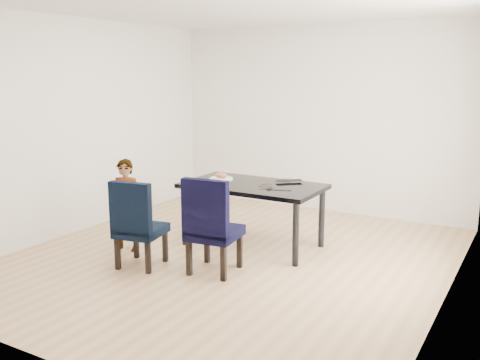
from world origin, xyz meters
The scene contains 14 objects.
floor centered at (0.00, 0.00, -0.01)m, with size 4.50×5.00×0.01m, color tan.
ceiling centered at (0.00, 0.00, 2.71)m, with size 4.50×5.00×0.01m, color white.
wall_back centered at (0.00, 2.50, 1.35)m, with size 4.50×0.01×2.70m, color white.
wall_front centered at (0.00, -2.50, 1.35)m, with size 4.50×0.01×2.70m, color white.
wall_left centered at (-2.25, 0.00, 1.35)m, with size 0.01×5.00×2.70m, color silver.
wall_right centered at (2.25, 0.00, 1.35)m, with size 0.01×5.00×2.70m, color white.
dining_table centered at (0.00, 0.50, 0.38)m, with size 1.60×0.90×0.75m, color black.
chair_left centered at (-0.71, -0.67, 0.47)m, with size 0.45×0.47×0.94m, color black.
chair_right centered at (0.06, -0.43, 0.51)m, with size 0.49×0.51×1.01m, color black.
child centered at (-1.19, -0.35, 0.53)m, with size 0.39×0.26×1.06m, color orange.
plate centered at (-0.46, 0.54, 0.76)m, with size 0.29×0.29×0.02m, color silver.
sandwich centered at (-0.46, 0.54, 0.80)m, with size 0.17×0.08×0.07m, color #A9643C.
laptop centered at (0.30, 0.83, 0.76)m, with size 0.32×0.20×0.03m, color black.
cable_tangle centered at (0.25, 0.33, 0.75)m, with size 0.14×0.14×0.01m, color black.
Camera 1 is at (2.91, -4.84, 2.04)m, focal length 40.00 mm.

